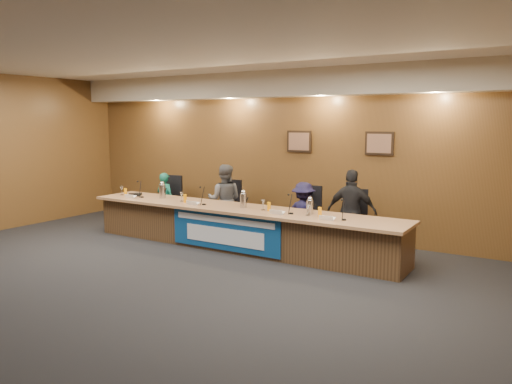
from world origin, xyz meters
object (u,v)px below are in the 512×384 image
at_px(panelist_a, 165,200).
at_px(office_chair_c, 306,219).
at_px(banner, 224,232).
at_px(panelist_c, 303,215).
at_px(office_chair_d, 353,225).
at_px(carafe_right, 310,207).
at_px(panelist_b, 225,200).
at_px(dais_body, 238,229).
at_px(office_chair_b, 228,210).
at_px(panelist_d, 352,212).
at_px(carafe_left, 162,192).
at_px(speakerphone, 136,195).
at_px(carafe_mid, 243,201).
at_px(office_chair_a, 169,204).

bearing_deg(panelist_a, office_chair_c, -179.98).
relative_size(banner, panelist_c, 1.88).
relative_size(office_chair_d, carafe_right, 2.13).
bearing_deg(panelist_b, dais_body, 113.56).
distance_m(office_chair_b, carafe_right, 2.36).
bearing_deg(panelist_c, banner, 56.26).
relative_size(dais_body, panelist_d, 4.16).
distance_m(dais_body, carafe_left, 1.87).
distance_m(panelist_d, carafe_left, 3.70).
xyz_separation_m(carafe_right, speakerphone, (-3.85, -0.05, -0.09)).
relative_size(dais_body, carafe_right, 26.60).
bearing_deg(panelist_c, carafe_left, 19.82).
bearing_deg(carafe_right, panelist_b, 162.61).
distance_m(dais_body, office_chair_b, 1.17).
relative_size(panelist_d, carafe_mid, 5.83).
xyz_separation_m(banner, carafe_mid, (0.14, 0.39, 0.49)).
relative_size(panelist_c, office_chair_a, 2.43).
relative_size(panelist_b, panelist_d, 0.97).
height_order(office_chair_b, office_chair_c, same).
distance_m(office_chair_c, speakerphone, 3.50).
distance_m(office_chair_c, office_chair_d, 0.91).
xyz_separation_m(office_chair_a, carafe_right, (3.75, -0.79, 0.38)).
height_order(panelist_c, carafe_left, panelist_c).
bearing_deg(banner, carafe_mid, 70.37).
bearing_deg(banner, office_chair_c, 53.36).
relative_size(panelist_c, carafe_right, 5.18).
xyz_separation_m(dais_body, office_chair_c, (0.93, 0.83, 0.13)).
bearing_deg(speakerphone, panelist_b, 24.12).
distance_m(panelist_a, carafe_right, 3.82).
bearing_deg(carafe_mid, panelist_a, 163.19).
height_order(banner, panelist_d, panelist_d).
height_order(office_chair_b, carafe_mid, carafe_mid).
xyz_separation_m(dais_body, carafe_left, (-1.79, 0.02, 0.53)).
height_order(panelist_d, speakerphone, panelist_d).
bearing_deg(panelist_c, panelist_a, 5.22).
relative_size(office_chair_b, carafe_mid, 1.94).
distance_m(panelist_b, panelist_c, 1.74).
bearing_deg(speakerphone, carafe_left, 2.84).
relative_size(carafe_mid, speakerphone, 0.77).
relative_size(office_chair_b, office_chair_d, 1.00).
xyz_separation_m(office_chair_a, office_chair_d, (4.20, 0.00, 0.00)).
relative_size(panelist_a, panelist_b, 0.82).
height_order(banner, carafe_mid, carafe_mid).
xyz_separation_m(panelist_a, office_chair_c, (3.29, 0.10, -0.10)).
distance_m(banner, carafe_right, 1.54).
relative_size(banner, office_chair_c, 4.58).
bearing_deg(carafe_mid, office_chair_b, 137.86).
relative_size(dais_body, carafe_left, 22.77).
relative_size(office_chair_c, office_chair_d, 1.00).
distance_m(carafe_right, speakerphone, 3.85).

